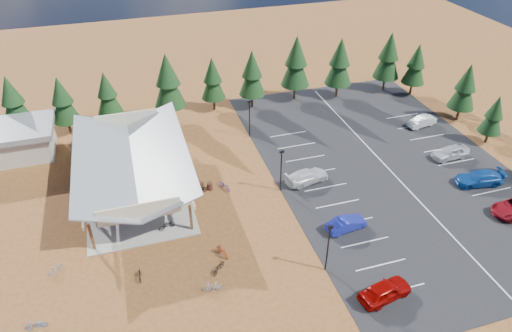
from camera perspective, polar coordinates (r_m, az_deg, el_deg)
name	(u,v)px	position (r m, az deg, el deg)	size (l,w,h in m)	color
ground	(241,210)	(47.50, -1.86, -5.55)	(140.00, 140.00, 0.00)	brown
asphalt_lot	(385,165)	(56.15, 15.80, 0.14)	(27.00, 44.00, 0.04)	black
concrete_pad	(137,188)	(52.07, -14.63, -2.64)	(10.60, 18.60, 0.10)	gray
bike_pavilion	(132,159)	(49.94, -15.26, 0.81)	(11.65, 19.40, 4.97)	#583319
outbuilding	(8,142)	(62.14, -28.63, 2.68)	(11.00, 7.00, 3.90)	#ADA593
lamp_post_0	(328,245)	(39.96, 9.01, -9.76)	(0.50, 0.25, 5.14)	black
lamp_post_1	(281,168)	(48.39, 3.16, -0.27)	(0.50, 0.25, 5.14)	black
lamp_post_2	(249,116)	(58.10, -0.83, 6.25)	(0.50, 0.25, 5.14)	black
trash_bin_0	(210,186)	(50.17, -5.79, -2.54)	(0.60, 0.60, 0.90)	#412217
trash_bin_1	(201,186)	(50.35, -6.84, -2.47)	(0.60, 0.60, 0.90)	#412217
pine_0	(12,100)	(64.92, -28.16, 7.27)	(3.58, 3.58, 8.34)	#382314
pine_1	(62,100)	(62.86, -23.08, 7.62)	(3.43, 3.43, 7.99)	#382314
pine_2	(107,93)	(63.22, -18.13, 8.64)	(3.27, 3.27, 7.61)	#382314
pine_3	(168,81)	(61.67, -10.96, 10.41)	(4.15, 4.15, 9.67)	#382314
pine_4	(213,79)	(64.29, -5.44, 10.81)	(3.35, 3.35, 7.81)	#382314
pine_5	(252,73)	(64.54, -0.51, 11.50)	(3.67, 3.67, 8.55)	#382314
pine_6	(296,61)	(66.93, 5.03, 12.88)	(4.15, 4.15, 9.67)	#382314
pine_7	(340,62)	(68.59, 10.43, 12.70)	(3.92, 3.92, 9.13)	#382314
pine_8	(389,56)	(72.43, 16.25, 13.10)	(3.92, 3.92, 9.14)	#382314
pine_11	(494,115)	(63.47, 27.63, 5.70)	(2.80, 2.80, 6.53)	#382314
pine_12	(466,87)	(67.16, 24.73, 9.01)	(3.51, 3.51, 8.18)	#382314
pine_13	(416,64)	(72.61, 19.38, 11.93)	(3.39, 3.39, 7.91)	#382314
bike_0	(104,224)	(47.55, -18.44, -6.84)	(0.56, 1.61, 0.84)	black
bike_1	(120,209)	(48.72, -16.68, -5.13)	(0.50, 1.78, 1.07)	#97999F
bike_2	(109,173)	(54.55, -17.87, -0.79)	(0.53, 1.52, 0.80)	#10168E
bike_3	(124,156)	(56.83, -16.15, 1.21)	(0.45, 1.59, 0.95)	maroon
bike_4	(167,225)	(45.75, -11.09, -7.28)	(0.60, 1.73, 0.91)	black
bike_5	(153,187)	(50.79, -12.70, -2.61)	(0.46, 1.62, 0.98)	gray
bike_6	(161,164)	(54.38, -11.81, 0.30)	(0.65, 1.88, 0.99)	navy
bike_7	(151,156)	(56.11, -13.02, 1.26)	(0.44, 1.56, 0.94)	maroon
bike_8	(140,275)	(41.90, -14.32, -13.03)	(0.54, 1.54, 0.81)	black
bike_9	(55,269)	(44.70, -23.80, -11.69)	(0.42, 1.48, 0.89)	gray
bike_10	(36,325)	(41.13, -25.77, -17.46)	(0.58, 1.65, 0.87)	#295B9F
bike_11	(222,251)	(42.54, -4.25, -10.54)	(0.51, 1.81, 1.09)	#992E13
bike_12	(219,268)	(41.28, -4.69, -12.53)	(0.61, 1.75, 0.92)	black
bike_13	(213,287)	(39.83, -5.40, -14.78)	(0.47, 1.67, 1.01)	#94989C
bike_14	(225,185)	(50.12, -3.92, -2.45)	(0.62, 1.79, 0.94)	#242599
bike_15	(190,196)	(48.97, -8.25, -3.74)	(0.48, 1.70, 1.02)	maroon
bike_16	(201,190)	(49.75, -6.94, -2.98)	(0.62, 1.77, 0.93)	black
car_0	(385,291)	(40.39, 15.84, -14.76)	(1.90, 4.72, 1.61)	#8B0503
car_1	(346,224)	(45.68, 11.22, -7.11)	(1.44, 4.14, 1.36)	#1B2496
car_3	(307,176)	(51.19, 6.40, -1.28)	(2.06, 5.07, 1.47)	silver
car_7	(479,178)	(56.27, 26.15, -1.37)	(2.17, 5.35, 1.55)	navy
car_8	(450,152)	(59.62, 23.14, 1.59)	(1.85, 4.61, 1.57)	#B4B8BC
car_9	(422,121)	(65.43, 19.99, 5.26)	(1.44, 4.13, 1.36)	silver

